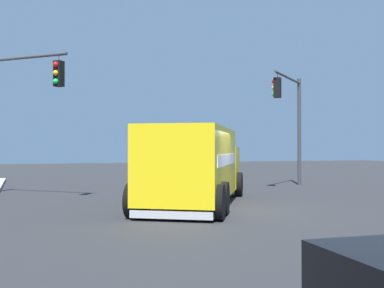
% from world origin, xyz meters
% --- Properties ---
extents(ground_plane, '(100.00, 100.00, 0.00)m').
position_xyz_m(ground_plane, '(0.00, 0.00, 0.00)').
color(ground_plane, '#2B2B2D').
extents(delivery_truck, '(8.08, 6.35, 2.67)m').
position_xyz_m(delivery_truck, '(1.79, 0.45, 1.41)').
color(delivery_truck, yellow).
rests_on(delivery_truck, ground).
extents(traffic_light_primary, '(2.94, 3.38, 5.85)m').
position_xyz_m(traffic_light_primary, '(7.14, -7.07, 3.86)').
color(traffic_light_primary, '#38383D').
rests_on(traffic_light_primary, ground).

